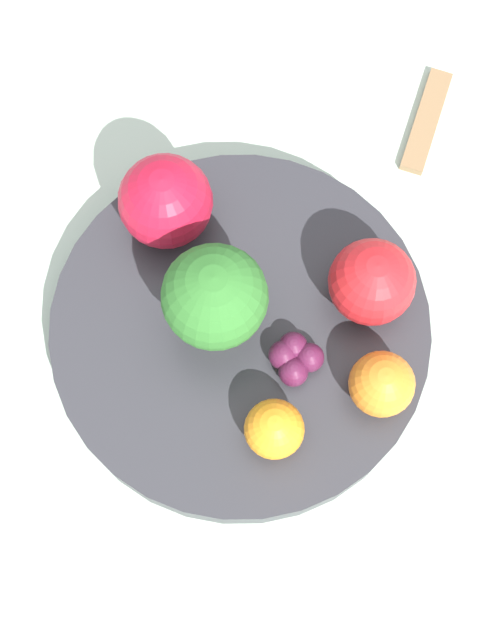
# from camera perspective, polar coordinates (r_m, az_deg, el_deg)

# --- Properties ---
(ground_plane) EXTENTS (6.00, 6.00, 0.00)m
(ground_plane) POSITION_cam_1_polar(r_m,az_deg,el_deg) (0.60, -0.00, -1.67)
(ground_plane) COLOR gray
(table_surface) EXTENTS (1.20, 1.20, 0.02)m
(table_surface) POSITION_cam_1_polar(r_m,az_deg,el_deg) (0.59, -0.00, -1.40)
(table_surface) COLOR #B2C6B2
(table_surface) RESTS_ON ground_plane
(bowl) EXTENTS (0.24, 0.24, 0.03)m
(bowl) POSITION_cam_1_polar(r_m,az_deg,el_deg) (0.57, -0.00, -0.73)
(bowl) COLOR #2D2D33
(bowl) RESTS_ON table_surface
(broccoli) EXTENTS (0.06, 0.06, 0.08)m
(broccoli) POSITION_cam_1_polar(r_m,az_deg,el_deg) (0.51, -1.59, 1.78)
(broccoli) COLOR #8CB76B
(broccoli) RESTS_ON bowl
(apple_red) EXTENTS (0.05, 0.05, 0.05)m
(apple_red) POSITION_cam_1_polar(r_m,az_deg,el_deg) (0.54, 8.44, 2.42)
(apple_red) COLOR red
(apple_red) RESTS_ON bowl
(apple_green) EXTENTS (0.06, 0.06, 0.06)m
(apple_green) POSITION_cam_1_polar(r_m,az_deg,el_deg) (0.55, -4.79, 7.57)
(apple_green) COLOR #B7142D
(apple_green) RESTS_ON bowl
(orange_front) EXTENTS (0.04, 0.04, 0.04)m
(orange_front) POSITION_cam_1_polar(r_m,az_deg,el_deg) (0.53, 9.06, -4.07)
(orange_front) COLOR orange
(orange_front) RESTS_ON bowl
(orange_back) EXTENTS (0.04, 0.04, 0.04)m
(orange_back) POSITION_cam_1_polar(r_m,az_deg,el_deg) (0.52, 2.21, -6.99)
(orange_back) COLOR orange
(orange_back) RESTS_ON bowl
(grape_cluster) EXTENTS (0.03, 0.03, 0.02)m
(grape_cluster) POSITION_cam_1_polar(r_m,az_deg,el_deg) (0.54, 3.53, -2.43)
(grape_cluster) COLOR #511938
(grape_cluster) RESTS_ON bowl
(spoon) EXTENTS (0.04, 0.08, 0.01)m
(spoon) POSITION_cam_1_polar(r_m,az_deg,el_deg) (0.65, 11.84, 12.37)
(spoon) COLOR olive
(spoon) RESTS_ON table_surface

